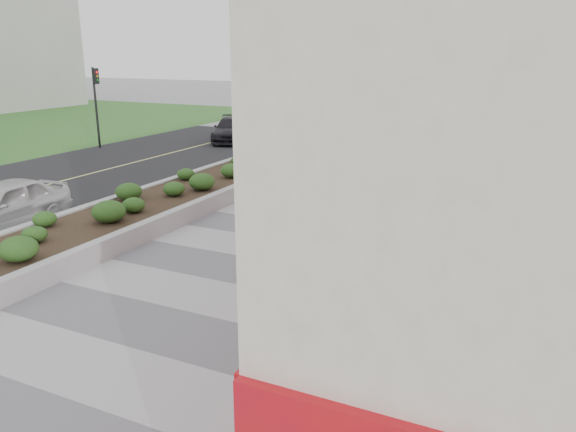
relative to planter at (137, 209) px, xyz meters
name	(u,v)px	position (x,y,z in m)	size (l,w,h in m)	color
ground	(119,386)	(5.50, -7.00, -0.42)	(160.00, 160.00, 0.00)	gray
walkway	(222,309)	(5.50, -4.00, -0.41)	(8.00, 36.00, 0.01)	#A8A8AD
planter	(137,209)	(0.00, 0.00, 0.00)	(3.00, 18.00, 0.90)	#9E9EA0
traffic_signal_near	(254,101)	(-1.73, 10.50, 2.34)	(0.33, 0.28, 4.20)	black
traffic_signal_far	(96,95)	(-10.93, 10.00, 2.34)	(0.33, 0.28, 4.20)	black
manhole_cover	(244,314)	(6.00, -4.00, -0.42)	(0.44, 0.44, 0.01)	#595654
skateboarder	(290,219)	(5.01, 0.25, 0.26)	(0.45, 0.74, 1.33)	beige
car_white	(0,206)	(-3.00, -2.31, 0.31)	(1.73, 4.29, 1.46)	silver
car_dark	(232,129)	(-5.73, 15.00, 0.25)	(1.88, 4.63, 1.34)	black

